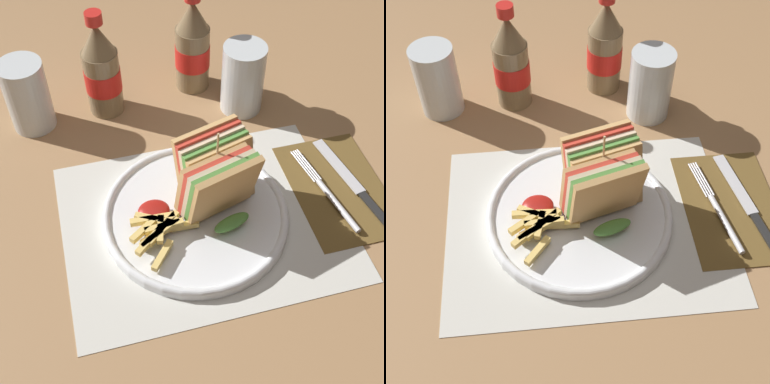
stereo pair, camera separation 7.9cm
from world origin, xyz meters
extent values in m
plane|color=#9E754C|center=(0.00, 0.00, 0.00)|extent=(4.00, 4.00, 0.00)
cube|color=silver|center=(0.04, 0.01, 0.00)|extent=(0.42, 0.32, 0.00)
cylinder|color=white|center=(0.02, 0.02, 0.01)|extent=(0.28, 0.28, 0.01)
torus|color=white|center=(0.02, 0.02, 0.01)|extent=(0.28, 0.28, 0.01)
cube|color=tan|center=(0.06, 0.00, 0.08)|extent=(0.11, 0.06, 0.10)
cube|color=#518E3D|center=(0.06, 0.01, 0.07)|extent=(0.11, 0.06, 0.10)
cube|color=beige|center=(0.06, 0.02, 0.07)|extent=(0.11, 0.06, 0.10)
cube|color=red|center=(0.05, 0.03, 0.07)|extent=(0.11, 0.06, 0.10)
cube|color=tan|center=(0.05, 0.04, 0.07)|extent=(0.11, 0.06, 0.10)
ellipsoid|color=#518E3D|center=(0.07, -0.02, 0.03)|extent=(0.06, 0.04, 0.02)
cube|color=tan|center=(0.07, 0.03, 0.07)|extent=(0.11, 0.06, 0.10)
cube|color=#518E3D|center=(0.06, 0.04, 0.07)|extent=(0.11, 0.06, 0.10)
cube|color=beige|center=(0.06, 0.05, 0.07)|extent=(0.11, 0.06, 0.10)
cube|color=red|center=(0.06, 0.06, 0.07)|extent=(0.11, 0.06, 0.10)
cube|color=tan|center=(0.06, 0.07, 0.08)|extent=(0.11, 0.06, 0.10)
ellipsoid|color=#518E3D|center=(0.07, 0.03, 0.03)|extent=(0.06, 0.04, 0.02)
cylinder|color=tan|center=(0.06, 0.03, 0.09)|extent=(0.00, 0.00, 0.14)
cube|color=#E5C166|center=(-0.04, -0.01, 0.02)|extent=(0.06, 0.03, 0.01)
cube|color=#E5C166|center=(-0.04, -0.05, 0.02)|extent=(0.04, 0.04, 0.01)
cube|color=#E5C166|center=(-0.01, -0.01, 0.02)|extent=(0.06, 0.01, 0.01)
cube|color=#E5C166|center=(-0.06, -0.01, 0.03)|extent=(0.05, 0.04, 0.01)
cube|color=#E5C166|center=(-0.04, -0.01, 0.03)|extent=(0.02, 0.05, 0.01)
cube|color=#E5C166|center=(-0.04, -0.02, 0.03)|extent=(0.06, 0.04, 0.01)
cube|color=#E5C166|center=(-0.03, -0.01, 0.03)|extent=(0.06, 0.01, 0.01)
cube|color=#E5C166|center=(-0.04, 0.01, 0.03)|extent=(0.05, 0.03, 0.01)
cube|color=#E5C166|center=(-0.03, -0.01, 0.03)|extent=(0.06, 0.05, 0.01)
cube|color=#E5C166|center=(-0.04, 0.01, 0.03)|extent=(0.06, 0.01, 0.01)
cube|color=#E5C166|center=(-0.05, -0.03, 0.03)|extent=(0.05, 0.04, 0.01)
ellipsoid|color=maroon|center=(-0.04, 0.03, 0.03)|extent=(0.05, 0.04, 0.02)
cube|color=brown|center=(0.26, 0.02, 0.00)|extent=(0.14, 0.22, 0.00)
cylinder|color=silver|center=(0.24, -0.02, 0.01)|extent=(0.03, 0.11, 0.01)
cylinder|color=silver|center=(0.22, 0.07, 0.01)|extent=(0.02, 0.07, 0.00)
cylinder|color=silver|center=(0.22, 0.07, 0.01)|extent=(0.02, 0.07, 0.00)
cylinder|color=silver|center=(0.22, 0.07, 0.01)|extent=(0.02, 0.07, 0.00)
cylinder|color=silver|center=(0.23, 0.07, 0.01)|extent=(0.02, 0.07, 0.00)
cube|color=black|center=(0.29, -0.04, 0.01)|extent=(0.03, 0.08, 0.00)
cube|color=silver|center=(0.27, 0.06, 0.01)|extent=(0.04, 0.13, 0.00)
cylinder|color=#7A6647|center=(-0.06, 0.30, 0.06)|extent=(0.06, 0.06, 0.12)
cylinder|color=red|center=(-0.06, 0.30, 0.07)|extent=(0.06, 0.06, 0.04)
cone|color=#7A6647|center=(-0.06, 0.30, 0.15)|extent=(0.06, 0.06, 0.05)
cylinder|color=red|center=(-0.06, 0.30, 0.18)|extent=(0.03, 0.03, 0.02)
cylinder|color=#7A6647|center=(0.10, 0.33, 0.06)|extent=(0.06, 0.06, 0.12)
cylinder|color=red|center=(0.10, 0.33, 0.07)|extent=(0.06, 0.06, 0.04)
cone|color=#7A6647|center=(0.10, 0.33, 0.15)|extent=(0.06, 0.06, 0.05)
cylinder|color=silver|center=(0.17, 0.24, 0.06)|extent=(0.07, 0.07, 0.13)
cylinder|color=black|center=(0.17, 0.24, 0.02)|extent=(0.07, 0.07, 0.04)
cylinder|color=silver|center=(-0.19, 0.29, 0.06)|extent=(0.07, 0.07, 0.13)
cylinder|color=black|center=(-0.19, 0.29, 0.04)|extent=(0.07, 0.07, 0.08)
camera|label=1|loc=(-0.10, -0.45, 0.65)|focal=50.00mm
camera|label=2|loc=(-0.03, -0.46, 0.65)|focal=50.00mm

